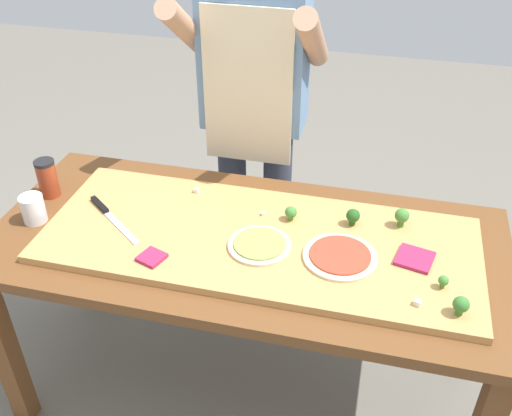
% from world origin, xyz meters
% --- Properties ---
extents(ground_plane, '(8.00, 8.00, 0.00)m').
position_xyz_m(ground_plane, '(0.00, 0.00, 0.00)').
color(ground_plane, '#6B665B').
extents(prep_table, '(1.72, 0.78, 0.77)m').
position_xyz_m(prep_table, '(0.00, 0.00, 0.67)').
color(prep_table, brown).
rests_on(prep_table, ground).
extents(cutting_board, '(1.42, 0.56, 0.03)m').
position_xyz_m(cutting_board, '(0.05, -0.01, 0.78)').
color(cutting_board, tan).
rests_on(cutting_board, prep_table).
extents(chefs_knife, '(0.27, 0.22, 0.02)m').
position_xyz_m(chefs_knife, '(-0.49, -0.02, 0.80)').
color(chefs_knife, '#B7BABF').
rests_on(chefs_knife, cutting_board).
extents(pizza_whole_tomato_red, '(0.23, 0.23, 0.02)m').
position_xyz_m(pizza_whole_tomato_red, '(0.32, -0.06, 0.80)').
color(pizza_whole_tomato_red, beige).
rests_on(pizza_whole_tomato_red, cutting_board).
extents(pizza_whole_pesto_green, '(0.20, 0.20, 0.02)m').
position_xyz_m(pizza_whole_pesto_green, '(0.06, -0.06, 0.80)').
color(pizza_whole_pesto_green, beige).
rests_on(pizza_whole_pesto_green, cutting_board).
extents(pizza_slice_far_right, '(0.13, 0.13, 0.01)m').
position_xyz_m(pizza_slice_far_right, '(0.54, -0.01, 0.80)').
color(pizza_slice_far_right, '#9E234C').
rests_on(pizza_slice_far_right, cutting_board).
extents(pizza_slice_far_left, '(0.09, 0.09, 0.01)m').
position_xyz_m(pizza_slice_far_left, '(-0.25, -0.20, 0.80)').
color(pizza_slice_far_left, '#9E234C').
rests_on(pizza_slice_far_left, cutting_board).
extents(broccoli_floret_front_left, '(0.05, 0.05, 0.06)m').
position_xyz_m(broccoli_floret_front_left, '(0.67, -0.22, 0.83)').
color(broccoli_floret_front_left, '#3F7220').
rests_on(broccoli_floret_front_left, cutting_board).
extents(broccoli_floret_center_right, '(0.05, 0.05, 0.07)m').
position_xyz_m(broccoli_floret_center_right, '(0.49, 0.16, 0.84)').
color(broccoli_floret_center_right, '#487A23').
rests_on(broccoli_floret_center_right, cutting_board).
extents(broccoli_floret_back_mid, '(0.04, 0.04, 0.05)m').
position_xyz_m(broccoli_floret_back_mid, '(0.13, 0.11, 0.83)').
color(broccoli_floret_back_mid, '#487A23').
rests_on(broccoli_floret_back_mid, cutting_board).
extents(broccoli_floret_front_right, '(0.05, 0.05, 0.06)m').
position_xyz_m(broccoli_floret_front_right, '(0.34, 0.13, 0.83)').
color(broccoli_floret_front_right, '#2C5915').
rests_on(broccoli_floret_front_right, cutting_board).
extents(broccoli_floret_front_mid, '(0.03, 0.03, 0.04)m').
position_xyz_m(broccoli_floret_front_mid, '(0.63, -0.12, 0.82)').
color(broccoli_floret_front_mid, '#487A23').
rests_on(broccoli_floret_front_mid, cutting_board).
extents(cheese_crumble_a, '(0.02, 0.02, 0.02)m').
position_xyz_m(cheese_crumble_a, '(0.56, -0.21, 0.81)').
color(cheese_crumble_a, silver).
rests_on(cheese_crumble_a, cutting_board).
extents(cheese_crumble_b, '(0.02, 0.02, 0.01)m').
position_xyz_m(cheese_crumble_b, '(0.03, 0.11, 0.80)').
color(cheese_crumble_b, white).
rests_on(cheese_crumble_b, cutting_board).
extents(cheese_crumble_c, '(0.02, 0.02, 0.02)m').
position_xyz_m(cheese_crumble_c, '(-0.23, 0.19, 0.81)').
color(cheese_crumble_c, white).
rests_on(cheese_crumble_c, cutting_board).
extents(flour_cup, '(0.08, 0.08, 0.10)m').
position_xyz_m(flour_cup, '(-0.73, -0.07, 0.81)').
color(flour_cup, white).
rests_on(flour_cup, prep_table).
extents(sauce_jar, '(0.07, 0.07, 0.14)m').
position_xyz_m(sauce_jar, '(-0.77, 0.08, 0.84)').
color(sauce_jar, '#99381E').
rests_on(sauce_jar, prep_table).
extents(cook_center, '(0.54, 0.39, 1.67)m').
position_xyz_m(cook_center, '(-0.12, 0.57, 1.00)').
color(cook_center, '#333847').
rests_on(cook_center, ground).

